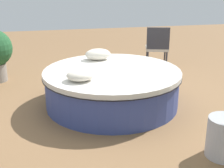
{
  "coord_description": "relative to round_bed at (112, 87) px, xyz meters",
  "views": [
    {
      "loc": [
        1.04,
        4.77,
        2.08
      ],
      "look_at": [
        0.0,
        0.0,
        0.37
      ],
      "focal_mm": 49.38,
      "sensor_mm": 36.0,
      "label": 1
    }
  ],
  "objects": [
    {
      "name": "ground_plane",
      "position": [
        0.0,
        0.0,
        -0.31
      ],
      "size": [
        16.0,
        16.0,
        0.0
      ],
      "primitive_type": "plane",
      "color": "olive"
    },
    {
      "name": "round_bed",
      "position": [
        0.0,
        0.0,
        0.0
      ],
      "size": [
        2.29,
        2.29,
        0.61
      ],
      "color": "#38478C",
      "rests_on": "ground_plane"
    },
    {
      "name": "throw_pillow_0",
      "position": [
        0.11,
        -0.72,
        0.4
      ],
      "size": [
        0.47,
        0.34,
        0.2
      ],
      "primitive_type": "ellipsoid",
      "color": "silver",
      "rests_on": "round_bed"
    },
    {
      "name": "throw_pillow_1",
      "position": [
        0.57,
        0.42,
        0.38
      ],
      "size": [
        0.42,
        0.36,
        0.16
      ],
      "primitive_type": "ellipsoid",
      "color": "silver",
      "rests_on": "round_bed"
    },
    {
      "name": "patio_chair",
      "position": [
        -1.52,
        -1.95,
        0.25
      ],
      "size": [
        0.64,
        0.62,
        0.98
      ],
      "rotation": [
        0.0,
        0.0,
        2.86
      ],
      "color": "#333338",
      "rests_on": "ground_plane"
    }
  ]
}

